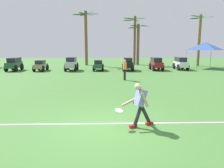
% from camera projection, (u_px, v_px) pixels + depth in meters
% --- Properties ---
extents(ground_plane, '(80.00, 80.00, 0.00)m').
position_uv_depth(ground_plane, '(106.00, 127.00, 7.09)').
color(ground_plane, '#417333').
extents(field_line_paint, '(24.45, 0.68, 0.01)m').
position_uv_depth(field_line_paint, '(106.00, 123.00, 7.36)').
color(field_line_paint, white).
rests_on(field_line_paint, ground_plane).
extents(frisbee_thrower, '(1.11, 0.49, 1.43)m').
position_uv_depth(frisbee_thrower, '(140.00, 103.00, 6.95)').
color(frisbee_thrower, '#23232D').
rests_on(frisbee_thrower, ground_plane).
extents(frisbee_in_flight, '(0.35, 0.35, 0.09)m').
position_uv_depth(frisbee_in_flight, '(119.00, 111.00, 6.90)').
color(frisbee_in_flight, white).
extents(teammate_near_sideline, '(0.27, 0.50, 1.56)m').
position_uv_depth(teammate_near_sideline, '(125.00, 68.00, 16.41)').
color(teammate_near_sideline, black).
rests_on(teammate_near_sideline, ground_plane).
extents(parked_car_slot_a, '(1.18, 2.42, 1.34)m').
position_uv_depth(parked_car_slot_a, '(14.00, 64.00, 22.72)').
color(parked_car_slot_a, '#235133').
rests_on(parked_car_slot_a, ground_plane).
extents(parked_car_slot_b, '(1.17, 2.24, 1.10)m').
position_uv_depth(parked_car_slot_b, '(41.00, 65.00, 22.62)').
color(parked_car_slot_b, '#998466').
rests_on(parked_car_slot_b, ground_plane).
extents(parked_car_slot_c, '(1.24, 2.38, 1.40)m').
position_uv_depth(parked_car_slot_c, '(71.00, 64.00, 22.77)').
color(parked_car_slot_c, '#B7BABF').
rests_on(parked_car_slot_c, ground_plane).
extents(parked_car_slot_d, '(1.16, 2.23, 1.10)m').
position_uv_depth(parked_car_slot_d, '(98.00, 65.00, 22.93)').
color(parked_car_slot_d, '#235133').
rests_on(parked_car_slot_d, ground_plane).
extents(parked_car_slot_e, '(1.30, 2.46, 1.34)m').
position_uv_depth(parked_car_slot_e, '(128.00, 64.00, 22.95)').
color(parked_car_slot_e, black).
rests_on(parked_car_slot_e, ground_plane).
extents(parked_car_slot_f, '(1.19, 2.42, 1.34)m').
position_uv_depth(parked_car_slot_f, '(156.00, 63.00, 23.29)').
color(parked_car_slot_f, maroon).
rests_on(parked_car_slot_f, ground_plane).
extents(parked_car_slot_g, '(1.26, 2.45, 1.34)m').
position_uv_depth(parked_car_slot_g, '(181.00, 63.00, 23.73)').
color(parked_car_slot_g, silver).
rests_on(parked_car_slot_g, ground_plane).
extents(palm_tree_far_left, '(3.43, 3.42, 7.00)m').
position_uv_depth(palm_tree_far_left, '(86.00, 35.00, 28.61)').
color(palm_tree_far_left, brown).
rests_on(palm_tree_far_left, ground_plane).
extents(palm_tree_left_of_centre, '(3.15, 3.54, 6.43)m').
position_uv_depth(palm_tree_left_of_centre, '(135.00, 37.00, 29.27)').
color(palm_tree_left_of_centre, brown).
rests_on(palm_tree_left_of_centre, ground_plane).
extents(palm_tree_right_of_centre, '(2.82, 3.14, 5.45)m').
position_uv_depth(palm_tree_right_of_centre, '(138.00, 42.00, 29.59)').
color(palm_tree_right_of_centre, brown).
rests_on(palm_tree_right_of_centre, ground_plane).
extents(palm_tree_far_right, '(3.21, 3.37, 6.37)m').
position_uv_depth(palm_tree_far_right, '(199.00, 37.00, 27.42)').
color(palm_tree_far_right, brown).
rests_on(palm_tree_far_right, ground_plane).
extents(event_tent, '(3.26, 3.26, 2.96)m').
position_uv_depth(event_tent, '(205.00, 46.00, 24.92)').
color(event_tent, '#B2B5BA').
rests_on(event_tent, ground_plane).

